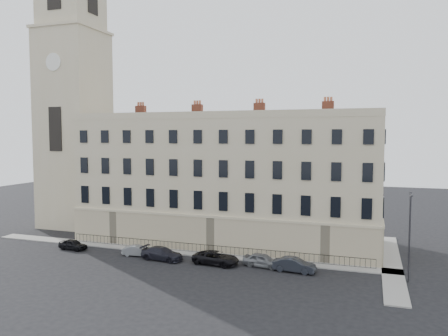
{
  "coord_description": "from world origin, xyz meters",
  "views": [
    {
      "loc": [
        10.82,
        -39.0,
        13.13
      ],
      "look_at": [
        -5.79,
        10.0,
        9.26
      ],
      "focal_mm": 35.0,
      "sensor_mm": 36.0,
      "label": 1
    }
  ],
  "objects_px": {
    "car_a": "(73,245)",
    "car_f": "(294,265)",
    "car_e": "(263,260)",
    "car_d": "(216,258)",
    "streetlamp": "(410,233)",
    "car_c": "(162,254)",
    "car_b": "(138,251)"
  },
  "relations": [
    {
      "from": "car_a",
      "to": "car_f",
      "type": "height_order",
      "value": "car_f"
    },
    {
      "from": "car_a",
      "to": "car_e",
      "type": "distance_m",
      "value": 22.27
    },
    {
      "from": "car_d",
      "to": "streetlamp",
      "type": "xyz_separation_m",
      "value": [
        18.16,
        0.39,
        3.84
      ]
    },
    {
      "from": "car_c",
      "to": "streetlamp",
      "type": "relative_size",
      "value": 0.57
    },
    {
      "from": "car_c",
      "to": "car_d",
      "type": "distance_m",
      "value": 5.94
    },
    {
      "from": "car_d",
      "to": "streetlamp",
      "type": "bearing_deg",
      "value": -84.23
    },
    {
      "from": "car_c",
      "to": "streetlamp",
      "type": "xyz_separation_m",
      "value": [
        24.1,
        0.71,
        3.83
      ]
    },
    {
      "from": "car_f",
      "to": "car_b",
      "type": "bearing_deg",
      "value": 94.14
    },
    {
      "from": "car_d",
      "to": "streetlamp",
      "type": "relative_size",
      "value": 0.59
    },
    {
      "from": "car_a",
      "to": "car_b",
      "type": "distance_m",
      "value": 8.42
    },
    {
      "from": "car_a",
      "to": "car_c",
      "type": "xyz_separation_m",
      "value": [
        11.61,
        -0.44,
        0.08
      ]
    },
    {
      "from": "car_c",
      "to": "car_e",
      "type": "relative_size",
      "value": 1.17
    },
    {
      "from": "car_a",
      "to": "car_c",
      "type": "distance_m",
      "value": 11.62
    },
    {
      "from": "car_a",
      "to": "car_d",
      "type": "height_order",
      "value": "car_d"
    },
    {
      "from": "car_a",
      "to": "streetlamp",
      "type": "relative_size",
      "value": 0.43
    },
    {
      "from": "car_b",
      "to": "car_e",
      "type": "xyz_separation_m",
      "value": [
        13.84,
        0.44,
        0.11
      ]
    },
    {
      "from": "car_a",
      "to": "car_b",
      "type": "relative_size",
      "value": 1.01
    },
    {
      "from": "car_b",
      "to": "car_d",
      "type": "bearing_deg",
      "value": -98.76
    },
    {
      "from": "car_b",
      "to": "car_f",
      "type": "xyz_separation_m",
      "value": [
        17.1,
        -0.11,
        0.11
      ]
    },
    {
      "from": "car_e",
      "to": "car_f",
      "type": "height_order",
      "value": "car_e"
    },
    {
      "from": "car_a",
      "to": "car_f",
      "type": "relative_size",
      "value": 0.85
    },
    {
      "from": "car_b",
      "to": "car_f",
      "type": "distance_m",
      "value": 17.1
    },
    {
      "from": "car_a",
      "to": "streetlamp",
      "type": "xyz_separation_m",
      "value": [
        35.71,
        0.27,
        3.91
      ]
    },
    {
      "from": "car_a",
      "to": "car_d",
      "type": "bearing_deg",
      "value": -85.1
    },
    {
      "from": "car_c",
      "to": "car_e",
      "type": "xyz_separation_m",
      "value": [
        10.66,
        0.99,
        0.0
      ]
    },
    {
      "from": "car_d",
      "to": "car_e",
      "type": "relative_size",
      "value": 1.2
    },
    {
      "from": "car_b",
      "to": "car_c",
      "type": "height_order",
      "value": "car_c"
    },
    {
      "from": "car_d",
      "to": "car_f",
      "type": "xyz_separation_m",
      "value": [
        7.98,
        0.13,
        0.01
      ]
    },
    {
      "from": "car_d",
      "to": "streetlamp",
      "type": "height_order",
      "value": "streetlamp"
    },
    {
      "from": "car_e",
      "to": "car_b",
      "type": "bearing_deg",
      "value": 100.03
    },
    {
      "from": "car_b",
      "to": "car_f",
      "type": "bearing_deg",
      "value": -97.65
    },
    {
      "from": "car_b",
      "to": "car_e",
      "type": "distance_m",
      "value": 13.85
    }
  ]
}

